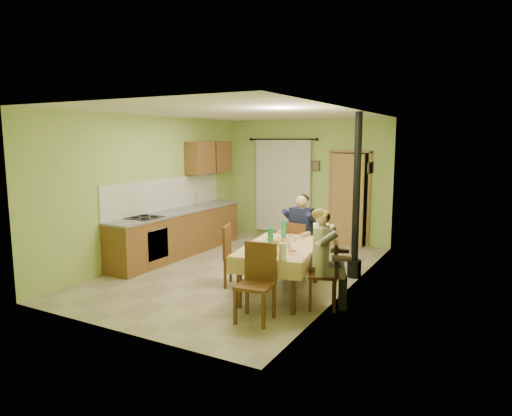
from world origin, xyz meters
The scene contains 17 objects.
floor centered at (0.00, 0.00, 0.00)m, with size 4.00×6.00×0.01m, color tan.
room_shell centered at (0.00, 0.00, 1.82)m, with size 4.04×6.04×2.82m.
kitchen_run centered at (-1.71, 0.40, 0.48)m, with size 0.64×3.64×1.56m.
upper_cabinets centered at (-1.82, 1.70, 1.95)m, with size 0.35×1.40×0.70m, color brown.
curtain centered at (-0.55, 2.90, 1.26)m, with size 1.70×0.07×2.22m.
doorway centered at (1.04, 2.92, 1.05)m, with size 0.96×0.27×2.15m.
dining_table centered at (1.17, -0.80, 0.38)m, with size 1.33×1.90×0.76m.
tableware centered at (1.21, -0.90, 0.83)m, with size 0.86×1.56×0.33m.
chair_far centered at (1.04, 0.26, 0.29)m, with size 0.44×0.44×0.94m.
chair_near centered at (1.33, -1.89, 0.29)m, with size 0.50×0.50×1.01m.
chair_right centered at (1.95, -1.05, 0.29)m, with size 0.51×0.51×0.95m.
chair_left centered at (0.39, -0.76, 0.29)m, with size 0.54×0.54×0.99m.
man_far centered at (1.04, 0.27, 0.88)m, with size 0.62×0.51×1.39m.
man_right centered at (1.93, -1.05, 0.88)m, with size 0.59×0.65×1.39m.
stove_flue centered at (1.90, 0.60, 1.02)m, with size 0.24×0.24×2.80m.
picture_back centered at (0.25, 2.97, 1.75)m, with size 0.19×0.03×0.23m, color black.
picture_right centered at (1.97, 1.20, 1.85)m, with size 0.03×0.31×0.21m, color brown.
Camera 1 is at (4.05, -6.88, 2.34)m, focal length 32.00 mm.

